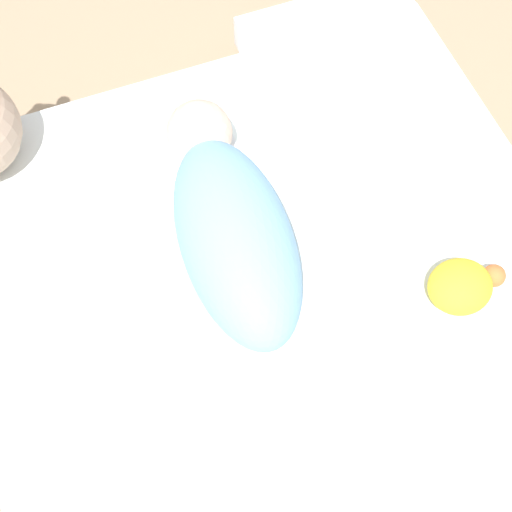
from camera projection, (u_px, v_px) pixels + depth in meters
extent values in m
plane|color=#9E8466|center=(273.00, 312.00, 1.49)|extent=(12.00, 12.00, 0.00)
cube|color=white|center=(274.00, 295.00, 1.41)|extent=(1.13, 1.07, 0.18)
cube|color=white|center=(177.00, 138.00, 1.46)|extent=(0.22, 0.21, 0.02)
ellipsoid|color=#7FB7E5|center=(236.00, 240.00, 1.27)|extent=(0.23, 0.45, 0.17)
sphere|color=beige|center=(199.00, 133.00, 1.39)|extent=(0.13, 0.13, 0.13)
cube|color=white|center=(345.00, 60.00, 1.52)|extent=(0.39, 0.33, 0.08)
ellipsoid|color=yellow|center=(460.00, 287.00, 1.28)|extent=(0.12, 0.11, 0.08)
sphere|color=orange|center=(494.00, 276.00, 1.30)|extent=(0.04, 0.04, 0.04)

